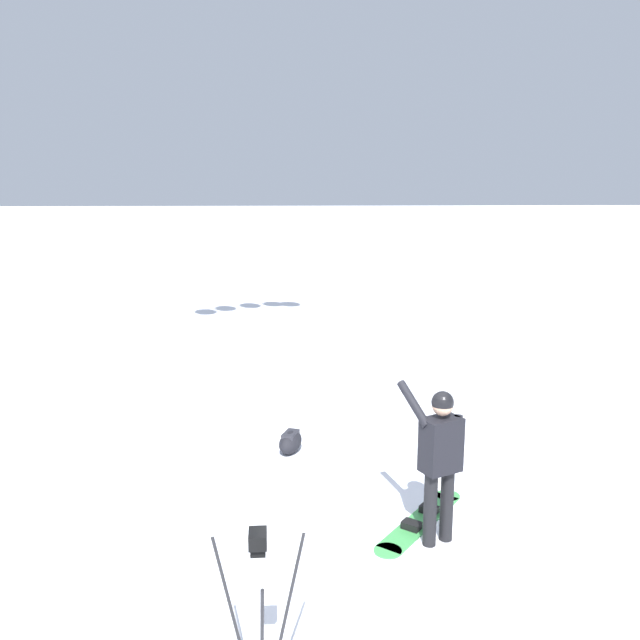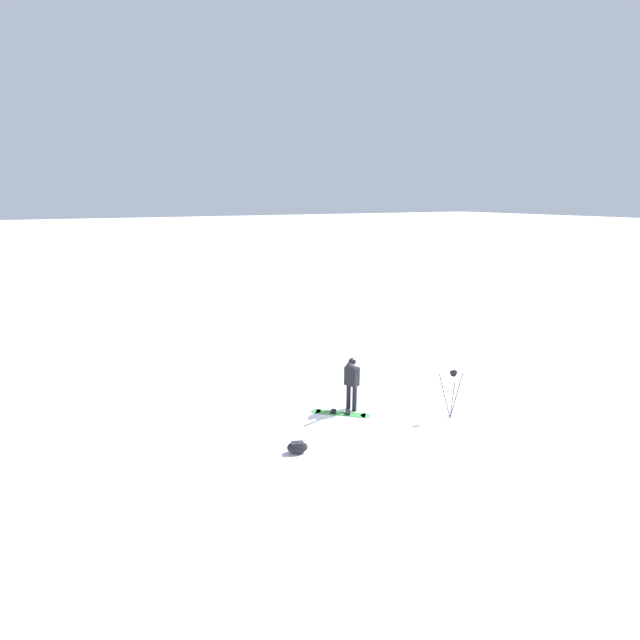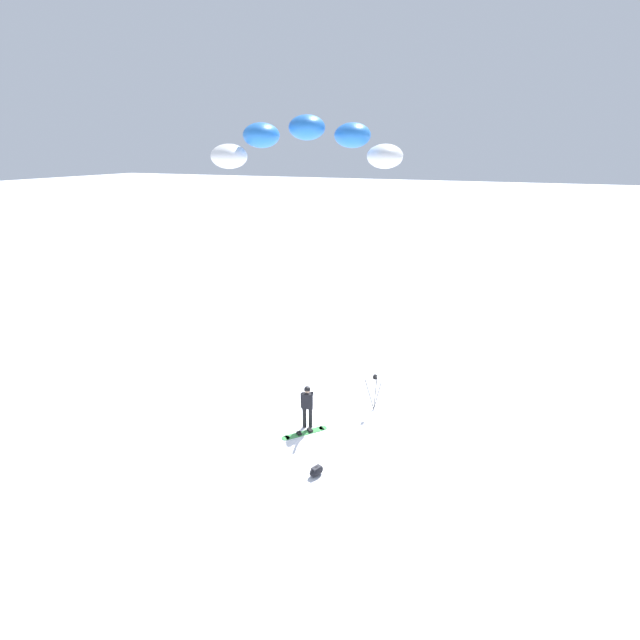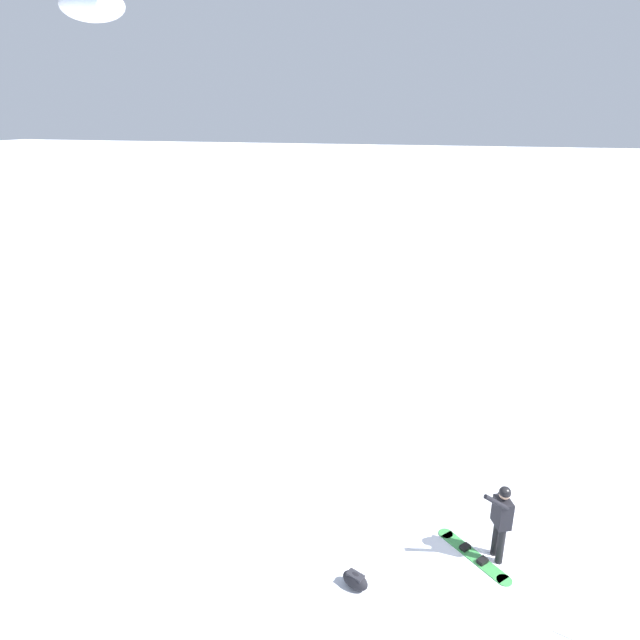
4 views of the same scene
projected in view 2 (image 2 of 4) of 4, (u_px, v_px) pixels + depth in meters
ground_plane at (371, 416)px, 13.86m from camera, size 300.00×300.00×0.00m
snowboarder at (352, 379)px, 13.98m from camera, size 0.65×0.61×1.70m
snowboard at (341, 413)px, 13.97m from camera, size 1.24×1.44×0.10m
gear_bag_large at (297, 447)px, 11.80m from camera, size 0.46×0.59×0.31m
camera_tripod at (452, 385)px, 13.43m from camera, size 0.67×0.66×1.49m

